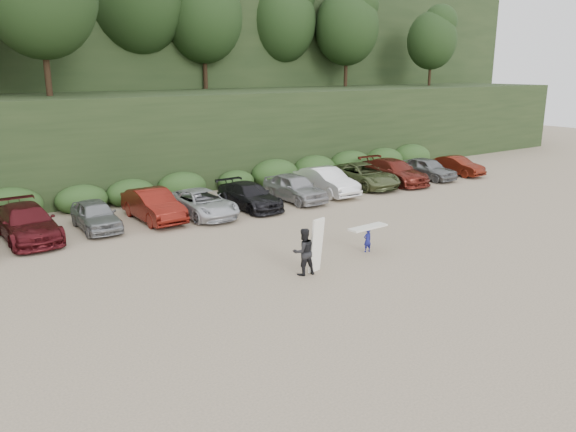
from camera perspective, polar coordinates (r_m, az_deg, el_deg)
ground at (r=22.41m, az=2.92°, el=-5.09°), size 120.00×120.00×0.00m
hillside_backdrop at (r=54.19m, az=-22.28°, el=17.59°), size 90.00×41.50×28.00m
parked_cars at (r=31.06m, az=-6.33°, el=1.97°), size 39.71×6.12×1.64m
child_surfer at (r=24.07m, az=8.10°, el=-1.88°), size 1.91×0.61×1.13m
adult_surfer at (r=21.23m, az=1.71°, el=-3.58°), size 1.37×0.81×2.15m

